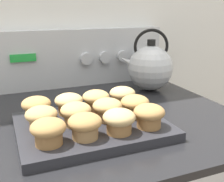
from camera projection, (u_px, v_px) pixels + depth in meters
name	position (u px, v px, depth m)	size (l,w,h in m)	color
wall_back	(63.00, 7.00, 1.04)	(8.00, 0.05, 2.40)	silver
control_panel	(70.00, 58.00, 1.05)	(0.74, 0.07, 0.21)	#B7BABF
muffin_pan	(92.00, 126.00, 0.68)	(0.35, 0.27, 0.02)	#28282D
muffin_r0_c0	(48.00, 131.00, 0.56)	(0.07, 0.07, 0.06)	olive
muffin_r0_c1	(85.00, 125.00, 0.59)	(0.07, 0.07, 0.06)	#A37A4C
muffin_r0_c2	(119.00, 120.00, 0.61)	(0.07, 0.07, 0.06)	olive
muffin_r0_c3	(149.00, 115.00, 0.64)	(0.07, 0.07, 0.06)	olive
muffin_r1_c0	(42.00, 117.00, 0.63)	(0.07, 0.07, 0.06)	tan
muffin_r1_c1	(76.00, 113.00, 0.66)	(0.07, 0.07, 0.06)	tan
muffin_r1_c2	(107.00, 109.00, 0.68)	(0.07, 0.07, 0.06)	#A37A4C
muffin_r1_c3	(135.00, 105.00, 0.71)	(0.07, 0.07, 0.06)	tan
muffin_r2_c0	(36.00, 107.00, 0.70)	(0.07, 0.07, 0.06)	tan
muffin_r2_c1	(69.00, 103.00, 0.72)	(0.07, 0.07, 0.06)	olive
muffin_r2_c2	(96.00, 99.00, 0.75)	(0.07, 0.07, 0.06)	olive
muffin_r2_c3	(122.00, 96.00, 0.78)	(0.07, 0.07, 0.06)	tan
tea_kettle	(150.00, 67.00, 1.00)	(0.20, 0.16, 0.22)	silver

